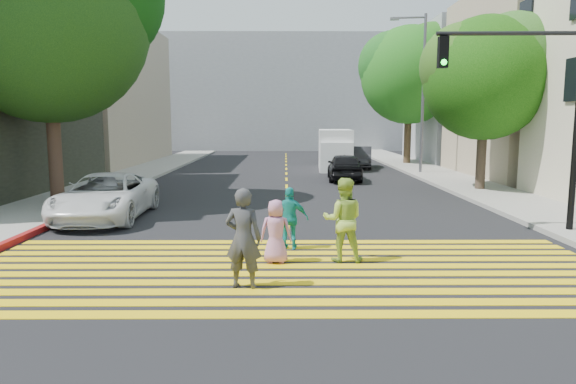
{
  "coord_description": "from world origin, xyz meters",
  "views": [
    {
      "loc": [
        -0.07,
        -9.04,
        3.07
      ],
      "look_at": [
        0.0,
        3.0,
        1.4
      ],
      "focal_mm": 32.0,
      "sensor_mm": 36.0,
      "label": 1
    }
  ],
  "objects_px": {
    "pedestrian_man": "(243,238)",
    "tree_right_far": "(411,70)",
    "white_sedan": "(106,196)",
    "traffic_signal": "(539,97)",
    "pedestrian_extra": "(290,218)",
    "tree_right_near": "(487,72)",
    "dark_car_near": "(345,167)",
    "pedestrian_child": "(276,231)",
    "silver_car": "(332,152)",
    "tree_left": "(49,11)",
    "white_van": "(335,151)",
    "dark_car_parked": "(360,157)",
    "pedestrian_woman": "(343,220)"
  },
  "relations": [
    {
      "from": "tree_right_near",
      "to": "white_van",
      "type": "bearing_deg",
      "value": 117.22
    },
    {
      "from": "pedestrian_woman",
      "to": "pedestrian_child",
      "type": "height_order",
      "value": "pedestrian_woman"
    },
    {
      "from": "tree_right_near",
      "to": "dark_car_parked",
      "type": "distance_m",
      "value": 12.89
    },
    {
      "from": "pedestrian_woman",
      "to": "pedestrian_man",
      "type": "bearing_deg",
      "value": 45.99
    },
    {
      "from": "pedestrian_child",
      "to": "pedestrian_extra",
      "type": "distance_m",
      "value": 1.28
    },
    {
      "from": "white_van",
      "to": "white_sedan",
      "type": "bearing_deg",
      "value": -114.82
    },
    {
      "from": "tree_right_far",
      "to": "pedestrian_extra",
      "type": "distance_m",
      "value": 26.1
    },
    {
      "from": "pedestrian_child",
      "to": "pedestrian_extra",
      "type": "xyz_separation_m",
      "value": [
        0.32,
        1.24,
        0.05
      ]
    },
    {
      "from": "tree_right_near",
      "to": "pedestrian_woman",
      "type": "height_order",
      "value": "tree_right_near"
    },
    {
      "from": "tree_right_near",
      "to": "dark_car_near",
      "type": "bearing_deg",
      "value": 141.25
    },
    {
      "from": "silver_car",
      "to": "white_van",
      "type": "distance_m",
      "value": 7.44
    },
    {
      "from": "pedestrian_extra",
      "to": "white_van",
      "type": "relative_size",
      "value": 0.28
    },
    {
      "from": "white_sedan",
      "to": "tree_left",
      "type": "bearing_deg",
      "value": 131.74
    },
    {
      "from": "traffic_signal",
      "to": "pedestrian_child",
      "type": "bearing_deg",
      "value": -156.38
    },
    {
      "from": "pedestrian_extra",
      "to": "pedestrian_woman",
      "type": "bearing_deg",
      "value": 145.04
    },
    {
      "from": "tree_right_near",
      "to": "dark_car_near",
      "type": "height_order",
      "value": "tree_right_near"
    },
    {
      "from": "pedestrian_man",
      "to": "tree_right_far",
      "type": "bearing_deg",
      "value": -98.76
    },
    {
      "from": "pedestrian_man",
      "to": "white_sedan",
      "type": "relative_size",
      "value": 0.36
    },
    {
      "from": "tree_right_near",
      "to": "traffic_signal",
      "type": "distance_m",
      "value": 8.81
    },
    {
      "from": "pedestrian_child",
      "to": "pedestrian_extra",
      "type": "height_order",
      "value": "pedestrian_extra"
    },
    {
      "from": "dark_car_parked",
      "to": "white_van",
      "type": "bearing_deg",
      "value": -139.79
    },
    {
      "from": "dark_car_parked",
      "to": "pedestrian_woman",
      "type": "bearing_deg",
      "value": -89.94
    },
    {
      "from": "tree_right_far",
      "to": "white_sedan",
      "type": "height_order",
      "value": "tree_right_far"
    },
    {
      "from": "dark_car_near",
      "to": "dark_car_parked",
      "type": "distance_m",
      "value": 7.38
    },
    {
      "from": "silver_car",
      "to": "traffic_signal",
      "type": "distance_m",
      "value": 26.72
    },
    {
      "from": "pedestrian_child",
      "to": "white_van",
      "type": "relative_size",
      "value": 0.26
    },
    {
      "from": "white_sedan",
      "to": "pedestrian_child",
      "type": "bearing_deg",
      "value": -44.81
    },
    {
      "from": "tree_right_near",
      "to": "pedestrian_extra",
      "type": "height_order",
      "value": "tree_right_near"
    },
    {
      "from": "tree_left",
      "to": "pedestrian_child",
      "type": "xyz_separation_m",
      "value": [
        8.12,
        -7.96,
        -6.23
      ]
    },
    {
      "from": "tree_right_far",
      "to": "traffic_signal",
      "type": "distance_m",
      "value": 22.68
    },
    {
      "from": "tree_left",
      "to": "silver_car",
      "type": "height_order",
      "value": "tree_left"
    },
    {
      "from": "pedestrian_extra",
      "to": "silver_car",
      "type": "bearing_deg",
      "value": -89.07
    },
    {
      "from": "tree_right_near",
      "to": "white_sedan",
      "type": "xyz_separation_m",
      "value": [
        -14.21,
        -6.15,
        -4.43
      ]
    },
    {
      "from": "dark_car_near",
      "to": "silver_car",
      "type": "height_order",
      "value": "dark_car_near"
    },
    {
      "from": "tree_left",
      "to": "white_van",
      "type": "distance_m",
      "value": 18.85
    },
    {
      "from": "tree_left",
      "to": "tree_right_far",
      "type": "bearing_deg",
      "value": 45.39
    },
    {
      "from": "pedestrian_child",
      "to": "traffic_signal",
      "type": "xyz_separation_m",
      "value": [
        6.89,
        2.79,
        2.99
      ]
    },
    {
      "from": "white_sedan",
      "to": "dark_car_near",
      "type": "relative_size",
      "value": 1.22
    },
    {
      "from": "pedestrian_extra",
      "to": "white_van",
      "type": "height_order",
      "value": "white_van"
    },
    {
      "from": "pedestrian_child",
      "to": "silver_car",
      "type": "xyz_separation_m",
      "value": [
        3.85,
        29.16,
        -0.04
      ]
    },
    {
      "from": "pedestrian_extra",
      "to": "silver_car",
      "type": "height_order",
      "value": "pedestrian_extra"
    },
    {
      "from": "pedestrian_extra",
      "to": "white_sedan",
      "type": "xyz_separation_m",
      "value": [
        -5.76,
        3.88,
        -0.04
      ]
    },
    {
      "from": "silver_car",
      "to": "white_van",
      "type": "bearing_deg",
      "value": 84.42
    },
    {
      "from": "pedestrian_man",
      "to": "dark_car_near",
      "type": "xyz_separation_m",
      "value": [
        3.86,
        17.34,
        -0.22
      ]
    },
    {
      "from": "dark_car_parked",
      "to": "traffic_signal",
      "type": "bearing_deg",
      "value": -75.75
    },
    {
      "from": "dark_car_parked",
      "to": "traffic_signal",
      "type": "relative_size",
      "value": 0.74
    },
    {
      "from": "pedestrian_man",
      "to": "dark_car_near",
      "type": "distance_m",
      "value": 17.77
    },
    {
      "from": "pedestrian_man",
      "to": "silver_car",
      "type": "distance_m",
      "value": 31.15
    },
    {
      "from": "white_sedan",
      "to": "traffic_signal",
      "type": "distance_m",
      "value": 12.9
    },
    {
      "from": "pedestrian_child",
      "to": "pedestrian_extra",
      "type": "bearing_deg",
      "value": -101.17
    }
  ]
}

